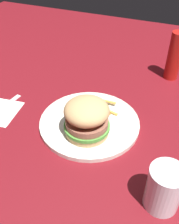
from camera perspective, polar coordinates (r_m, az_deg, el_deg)
ground_plane at (r=0.68m, az=-3.02°, el=-3.38°), size 1.60×1.60×0.00m
plate at (r=0.69m, az=0.00°, el=-2.31°), size 0.26×0.26×0.01m
sandwich at (r=0.62m, az=-0.58°, el=-1.20°), size 0.11×0.11×0.09m
fries_pile at (r=0.72m, az=2.25°, el=1.25°), size 0.10×0.07×0.01m
drink_glass at (r=0.53m, az=15.63°, el=-15.93°), size 0.07×0.07×0.10m
ketchup_bottle at (r=0.88m, az=17.84°, el=11.38°), size 0.04×0.04×0.15m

